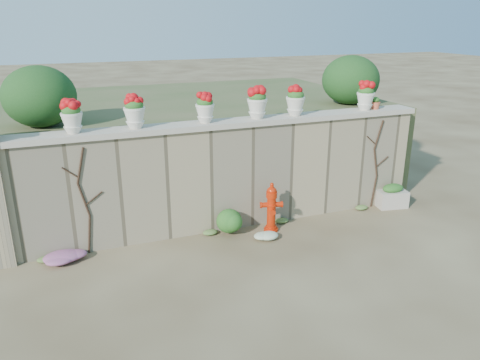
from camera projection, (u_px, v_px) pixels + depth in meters
name	position (u px, v px, depth m)	size (l,w,h in m)	color
ground	(267.00, 267.00, 7.71)	(80.00, 80.00, 0.00)	#4C3A26
stone_wall	(229.00, 177.00, 8.97)	(8.00, 0.40, 2.00)	gray
wall_cap	(229.00, 123.00, 8.63)	(8.10, 0.52, 0.10)	#B8AE9C
raised_fill	(186.00, 139.00, 11.79)	(9.00, 6.00, 2.00)	#384C23
back_shrub_left	(39.00, 96.00, 8.43)	(1.30, 1.30, 1.10)	#143814
back_shrub_right	(351.00, 80.00, 10.68)	(1.30, 1.30, 1.10)	#143814
vine_left	(85.00, 200.00, 7.87)	(0.60, 0.04, 1.91)	black
vine_right	(376.00, 163.00, 9.88)	(0.60, 0.04, 1.91)	black
fire_hydrant	(271.00, 207.00, 8.88)	(0.42, 0.30, 0.97)	#B92107
planter_box	(392.00, 196.00, 10.10)	(0.68, 0.47, 0.52)	#B8AE9C
green_shrub	(234.00, 219.00, 8.76)	(0.67, 0.61, 0.64)	#1E5119
magenta_clump	(65.00, 257.00, 7.81)	(0.85, 0.57, 0.23)	#CC28B6
white_flowers	(265.00, 235.00, 8.64)	(0.52, 0.41, 0.19)	white
urn_pot_0	(72.00, 117.00, 7.60)	(0.35, 0.35, 0.55)	silver
urn_pot_1	(134.00, 112.00, 7.94)	(0.37, 0.37, 0.58)	silver
urn_pot_2	(205.00, 108.00, 8.37)	(0.34, 0.34, 0.54)	silver
urn_pot_3	(257.00, 103.00, 8.71)	(0.38, 0.38, 0.60)	silver
urn_pot_4	(295.00, 101.00, 8.98)	(0.37, 0.37, 0.58)	silver
urn_pot_5	(366.00, 96.00, 9.53)	(0.36, 0.36, 0.57)	silver
terracotta_pot	(375.00, 104.00, 9.67)	(0.20, 0.20, 0.24)	#C55A3C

